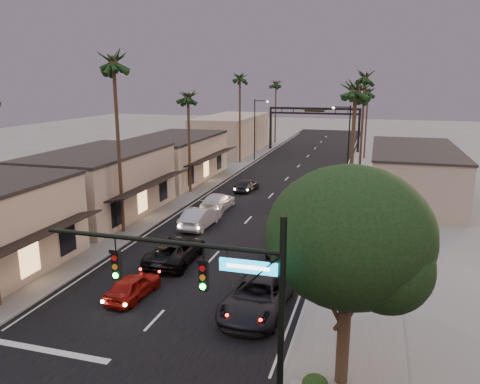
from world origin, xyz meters
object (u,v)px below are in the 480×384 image
Objects in this scene: streetlight_right at (346,138)px; palm_rb at (365,74)px; streetlight_left at (256,125)px; palm_lc at (188,93)px; oncoming_silver at (200,217)px; curbside_black at (292,242)px; oncoming_red at (133,286)px; curbside_near at (257,295)px; palm_lb at (113,57)px; corner_tree at (351,242)px; palm_far at (276,82)px; palm_ld at (240,75)px; oncoming_pickup at (176,250)px; traffic_signal at (224,292)px; arch at (314,118)px; palm_rc at (368,89)px; palm_ra at (356,85)px.

palm_rb is at bearing -30.76° from streetlight_right.
palm_lc is (-1.68, -22.00, 5.14)m from streetlight_left.
oncoming_silver is 9.05m from curbside_black.
oncoming_red is (-9.19, -32.97, -4.65)m from streetlight_right.
curbside_near is (11.65, -45.58, -4.44)m from streetlight_left.
palm_lb is at bearing 32.31° from oncoming_silver.
corner_tree is at bearing -86.11° from streetlight_right.
streetlight_left reaches higher than corner_tree.
palm_lb is 2.38× the size of curbside_near.
palm_far is (-16.90, 34.00, -0.97)m from palm_rb.
oncoming_pickup is at bearing -80.20° from palm_ld.
palm_far reaches higher than oncoming_pickup.
palm_ld is (0.00, 33.00, -0.97)m from palm_lb.
palm_ld is at bearing 110.81° from corner_tree.
palm_lc reaches higher than curbside_black.
curbside_black is at bearing 108.02° from corner_tree.
streetlight_right is 0.68× the size of palm_far.
palm_rb is at bearing 24.94° from palm_lc.
palm_far is 2.31× the size of curbside_black.
palm_lb reaches higher than palm_lc.
streetlight_right is at bearing 88.28° from traffic_signal.
corner_tree reaches higher than oncoming_silver.
streetlight_right is 1.57× the size of curbside_black.
arch is 45.36m from oncoming_silver.
palm_rc is at bearing -103.93° from oncoming_silver.
streetlight_left is at bearing -86.05° from palm_far.
arch is 47.17m from palm_ra.
oncoming_red is (4.65, -45.97, -4.65)m from streetlight_left.
palm_ld is at bearing 105.65° from traffic_signal.
palm_rb is 2.47× the size of oncoming_pickup.
curbside_near reaches higher than curbside_black.
streetlight_right is at bearing -65.24° from palm_far.
palm_ld is at bearing 90.00° from palm_lb.
palm_far is (-15.22, 33.00, 6.11)m from streetlight_right.
palm_rb is at bearing 91.37° from corner_tree.
palm_lb is 1.15× the size of palm_far.
palm_rb is at bearing -42.05° from streetlight_left.
palm_rb is (1.68, -1.00, 7.09)m from streetlight_right.
streetlight_right is 0.59× the size of palm_lb.
palm_ld is 3.57× the size of oncoming_red.
palm_lb is at bearing -90.00° from palm_lc.
palm_rc is at bearing -97.68° from oncoming_red.
streetlight_left is at bearing 87.33° from palm_lb.
palm_lc is 0.92× the size of palm_ra.
corner_tree is 37.12m from palm_rb.
corner_tree is 1.53× the size of oncoming_pickup.
traffic_signal is at bearing -137.69° from corner_tree.
palm_rb is (17.20, 22.00, -0.97)m from palm_lb.
traffic_signal is 41.02m from streetlight_right.
corner_tree is at bearing -44.58° from curbside_near.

